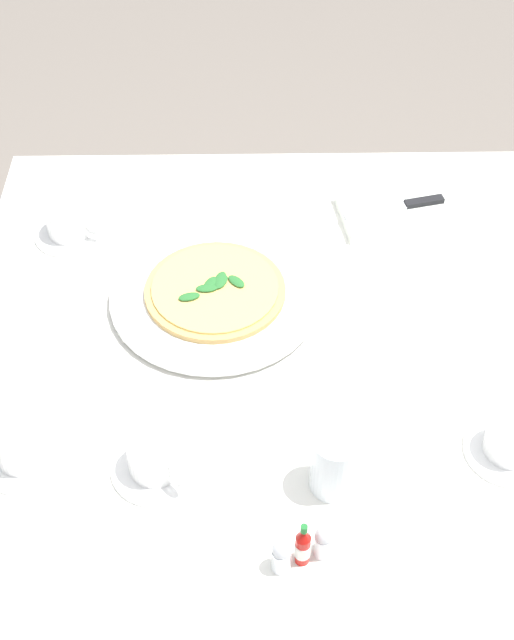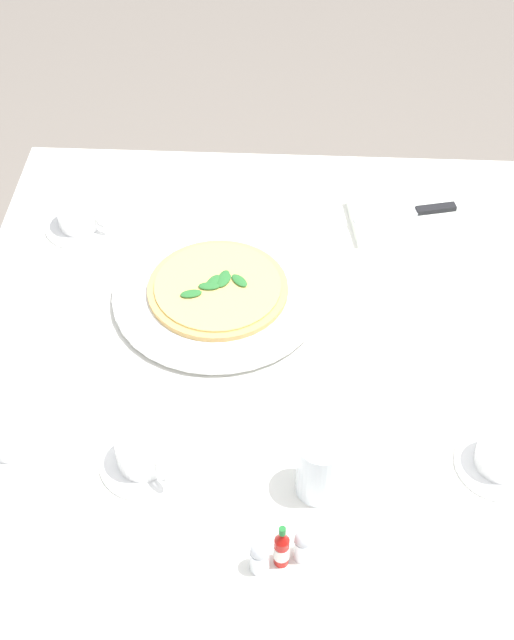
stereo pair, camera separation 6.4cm
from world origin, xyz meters
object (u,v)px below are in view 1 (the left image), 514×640
object	(u,v)px
hot_sauce_bottle	(303,546)
pepper_shaker	(324,543)
coffee_cup_back_corner	(155,458)
napkin_folded	(399,212)
coffee_cup_center_back	(69,224)
pizza_plate	(215,296)
salt_shaker	(281,557)
pizza	(215,290)
coffee_cup_left_edge	(20,445)
dinner_knife	(399,206)
water_glass_far_right	(334,466)
coffee_cup_near_left	(512,441)

from	to	relation	value
hot_sauce_bottle	pepper_shaker	distance (m)	0.03
coffee_cup_back_corner	napkin_folded	xyz separation A→B (m)	(-0.42, -0.56, -0.02)
coffee_cup_center_back	coffee_cup_back_corner	world-z (taller)	coffee_cup_back_corner
pizza_plate	salt_shaker	distance (m)	0.51
pizza	coffee_cup_left_edge	xyz separation A→B (m)	(0.27, 0.32, 0.01)
pepper_shaker	hot_sauce_bottle	bearing A→B (deg)	19.65
coffee_cup_center_back	dinner_knife	size ratio (longest dim) A/B	0.67
coffee_cup_left_edge	hot_sauce_bottle	world-z (taller)	hot_sauce_bottle
water_glass_far_right	dinner_knife	world-z (taller)	water_glass_far_right
coffee_cup_near_left	napkin_folded	size ratio (longest dim) A/B	0.55
pizza_plate	salt_shaker	bearing A→B (deg)	100.71
pizza	coffee_cup_near_left	world-z (taller)	coffee_cup_near_left
pizza	coffee_cup_left_edge	bearing A→B (deg)	49.83
coffee_cup_center_back	pepper_shaker	size ratio (longest dim) A/B	2.31
water_glass_far_right	pepper_shaker	world-z (taller)	water_glass_far_right
pizza	coffee_cup_near_left	distance (m)	0.54
pizza_plate	napkin_folded	xyz separation A→B (m)	(-0.34, -0.22, -0.00)
salt_shaker	coffee_cup_left_edge	bearing A→B (deg)	-25.93
coffee_cup_back_corner	dinner_knife	xyz separation A→B (m)	(-0.42, -0.56, -0.00)
water_glass_far_right	pizza	bearing A→B (deg)	-65.24
coffee_cup_back_corner	coffee_cup_near_left	bearing A→B (deg)	-177.34
napkin_folded	coffee_cup_left_edge	bearing A→B (deg)	32.77
coffee_cup_near_left	pizza_plate	bearing A→B (deg)	-36.50
pizza_plate	pepper_shaker	distance (m)	0.50
water_glass_far_right	napkin_folded	bearing A→B (deg)	-105.99
napkin_folded	coffee_cup_center_back	bearing A→B (deg)	-4.51
coffee_cup_left_edge	salt_shaker	world-z (taller)	coffee_cup_left_edge
pepper_shaker	water_glass_far_right	bearing A→B (deg)	-101.17
coffee_cup_center_back	salt_shaker	distance (m)	0.77
napkin_folded	salt_shaker	bearing A→B (deg)	62.32
coffee_cup_center_back	coffee_cup_left_edge	distance (m)	0.50
coffee_cup_near_left	water_glass_far_right	distance (m)	0.27
pizza	dinner_knife	world-z (taller)	pizza
pizza	coffee_cup_center_back	bearing A→B (deg)	-33.06
coffee_cup_center_back	napkin_folded	world-z (taller)	coffee_cup_center_back
coffee_cup_center_back	coffee_cup_left_edge	size ratio (longest dim) A/B	1.00
pizza	salt_shaker	bearing A→B (deg)	100.71
coffee_cup_left_edge	pepper_shaker	xyz separation A→B (m)	(-0.42, 0.16, -0.01)
dinner_knife	hot_sauce_bottle	bearing A→B (deg)	59.72
pizza	salt_shaker	size ratio (longest dim) A/B	4.23
coffee_cup_near_left	water_glass_far_right	size ratio (longest dim) A/B	1.27
salt_shaker	pizza	bearing A→B (deg)	-79.29
coffee_cup_back_corner	dinner_knife	distance (m)	0.70
pizza	coffee_cup_center_back	world-z (taller)	coffee_cup_center_back
coffee_cup_center_back	water_glass_far_right	world-z (taller)	water_glass_far_right
coffee_cup_left_edge	pizza	bearing A→B (deg)	-130.17
coffee_cup_near_left	pepper_shaker	xyz separation A→B (m)	(0.28, 0.16, -0.00)
pizza_plate	coffee_cup_left_edge	size ratio (longest dim) A/B	2.75
coffee_cup_back_corner	napkin_folded	bearing A→B (deg)	-126.64
pizza_plate	napkin_folded	size ratio (longest dim) A/B	1.51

